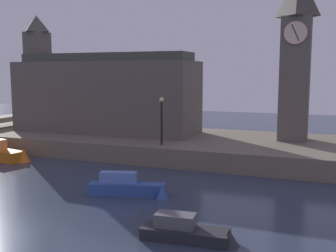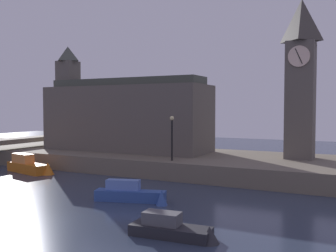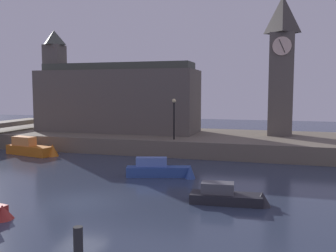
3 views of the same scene
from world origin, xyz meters
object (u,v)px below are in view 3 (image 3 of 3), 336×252
parliament_hall (114,98)px  boat_patrol_orange (33,149)px  boat_barge_dark (234,197)px  boat_tour_blue (163,170)px  streetlamp (174,114)px  clock_tower (281,63)px

parliament_hall → boat_patrol_orange: (-4.38, -8.54, -4.61)m
parliament_hall → boat_barge_dark: size_ratio=3.99×
parliament_hall → boat_tour_blue: 17.37m
boat_patrol_orange → boat_tour_blue: (14.22, -4.98, -0.13)m
parliament_hall → streetlamp: parliament_hall is taller
clock_tower → boat_tour_blue: 18.66m
parliament_hall → streetlamp: bearing=-31.4°
clock_tower → boat_patrol_orange: size_ratio=2.40×
streetlamp → boat_tour_blue: streetlamp is taller
boat_patrol_orange → clock_tower: bearing=23.9°
streetlamp → boat_barge_dark: size_ratio=0.85×
parliament_hall → boat_tour_blue: bearing=-53.9°
boat_tour_blue → streetlamp: bearing=100.1°
clock_tower → boat_tour_blue: size_ratio=2.72×
streetlamp → boat_patrol_orange: size_ratio=0.65×
streetlamp → boat_patrol_orange: (-12.72, -3.44, -3.25)m
boat_patrol_orange → boat_barge_dark: size_ratio=1.30×
parliament_hall → boat_tour_blue: parliament_hall is taller
clock_tower → boat_tour_blue: bearing=-118.1°
streetlamp → boat_tour_blue: bearing=-79.9°
parliament_hall → boat_tour_blue: size_ratio=3.48×
parliament_hall → boat_patrol_orange: bearing=-117.1°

